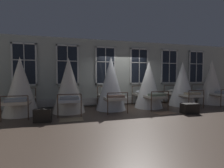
% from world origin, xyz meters
% --- Properties ---
extents(ground, '(27.65, 27.65, 0.00)m').
position_xyz_m(ground, '(0.00, 0.00, 0.00)').
color(ground, '#4C3D33').
extents(back_wall_with_windows, '(14.82, 0.10, 3.34)m').
position_xyz_m(back_wall_with_windows, '(0.00, 1.09, 1.67)').
color(back_wall_with_windows, '#B2B7AD').
rests_on(back_wall_with_windows, ground).
extents(window_bank, '(10.41, 0.10, 2.92)m').
position_xyz_m(window_bank, '(-0.00, 0.97, 1.17)').
color(window_bank, black).
rests_on(window_bank, ground).
extents(cot_first, '(1.36, 1.98, 2.26)m').
position_xyz_m(cot_first, '(-4.65, -0.13, 1.10)').
color(cot_first, '#4C3323').
rests_on(cot_first, ground).
extents(cot_second, '(1.36, 2.00, 2.29)m').
position_xyz_m(cot_second, '(-2.81, -0.12, 1.11)').
color(cot_second, '#4C3323').
rests_on(cot_second, ground).
extents(cot_third, '(1.36, 1.98, 2.36)m').
position_xyz_m(cot_third, '(-0.97, -0.12, 1.15)').
color(cot_third, '#4C3323').
rests_on(cot_third, ground).
extents(cot_fourth, '(1.36, 2.00, 2.23)m').
position_xyz_m(cot_fourth, '(0.91, -0.12, 1.08)').
color(cot_fourth, '#4C3323').
rests_on(cot_fourth, ground).
extents(cot_fifth, '(1.36, 1.99, 2.23)m').
position_xyz_m(cot_fifth, '(2.83, -0.12, 1.09)').
color(cot_fifth, '#4C3323').
rests_on(cot_fifth, ground).
extents(cot_sixth, '(1.36, 1.98, 2.35)m').
position_xyz_m(cot_sixth, '(4.70, -0.13, 1.14)').
color(cot_sixth, '#4C3323').
rests_on(cot_sixth, ground).
extents(rug_second, '(0.82, 0.59, 0.01)m').
position_xyz_m(rug_second, '(-2.81, -1.48, 0.01)').
color(rug_second, '#8E7A5B').
rests_on(rug_second, ground).
extents(rug_fourth, '(0.83, 0.60, 0.01)m').
position_xyz_m(rug_fourth, '(0.94, -1.48, 0.01)').
color(rug_fourth, brown).
rests_on(rug_fourth, ground).
extents(suitcase_dark, '(0.59, 0.30, 0.47)m').
position_xyz_m(suitcase_dark, '(-3.74, -1.55, 0.22)').
color(suitcase_dark, black).
rests_on(suitcase_dark, ground).
extents(travel_trunk, '(0.66, 0.44, 0.40)m').
position_xyz_m(travel_trunk, '(1.87, -1.79, 0.20)').
color(travel_trunk, black).
rests_on(travel_trunk, ground).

